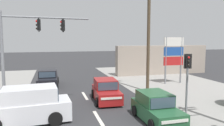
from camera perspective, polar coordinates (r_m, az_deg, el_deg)
lane_dash_mid at (r=12.61m, az=-3.62°, el=-14.12°), size 0.20×2.40×0.01m
lane_dash_far at (r=17.31m, az=-7.11°, el=-8.48°), size 0.20×2.40×0.01m
utility_pole_midground_right at (r=18.22m, az=9.20°, el=10.36°), size 3.78×0.33×10.70m
traffic_signal_mast at (r=14.11m, az=-21.61°, el=4.83°), size 5.27×0.69×6.00m
pedestal_signal_right_kerb at (r=13.21m, az=19.10°, el=-2.68°), size 0.44×0.31×3.56m
shopping_plaza_sign at (r=22.26m, az=15.79°, el=2.39°), size 2.10×0.16×4.60m
shopfront_wall_far at (r=28.12m, az=12.98°, el=0.80°), size 12.00×1.00×3.60m
hatchback_kerbside_parked at (r=15.70m, az=-1.59°, el=-7.33°), size 1.94×3.72×1.53m
hatchback_crossing_left at (r=12.17m, az=11.42°, el=-11.51°), size 1.81×3.65×1.53m
sedan_oncoming_near at (r=21.27m, az=-16.36°, el=-3.99°), size 2.04×4.31×1.56m
suv_receding_far at (r=12.49m, az=-21.24°, el=-10.48°), size 4.64×2.28×1.90m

